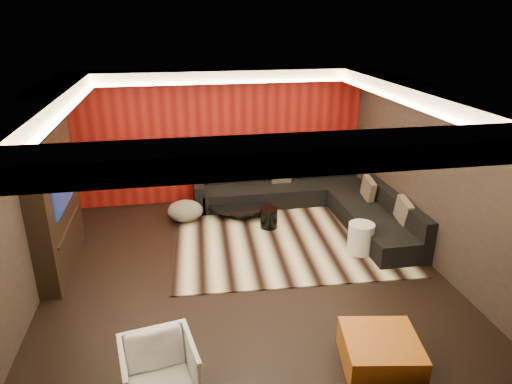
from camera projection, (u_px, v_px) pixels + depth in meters
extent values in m
cube|color=black|center=(244.00, 268.00, 7.33)|extent=(6.00, 6.00, 0.02)
cube|color=silver|center=(242.00, 91.00, 6.30)|extent=(6.00, 6.00, 0.02)
cube|color=black|center=(221.00, 136.00, 9.57)|extent=(6.00, 0.02, 2.80)
cube|color=black|center=(29.00, 200.00, 6.31)|extent=(0.02, 6.00, 2.80)
cube|color=black|center=(428.00, 174.00, 7.32)|extent=(0.02, 6.00, 2.80)
cube|color=#6B0C0A|center=(222.00, 137.00, 9.53)|extent=(5.98, 0.05, 2.78)
cube|color=silver|center=(221.00, 75.00, 8.82)|extent=(6.00, 0.60, 0.22)
cube|color=silver|center=(291.00, 154.00, 3.87)|extent=(6.00, 0.60, 0.22)
cube|color=silver|center=(36.00, 106.00, 5.89)|extent=(0.60, 4.80, 0.22)
cube|color=silver|center=(421.00, 94.00, 6.80)|extent=(0.60, 4.80, 0.22)
cube|color=#FFD899|center=(223.00, 82.00, 8.54)|extent=(4.80, 0.08, 0.04)
cube|color=#FFD899|center=(282.00, 153.00, 4.21)|extent=(4.80, 0.08, 0.04)
cube|color=#FFD899|center=(65.00, 112.00, 5.98)|extent=(0.08, 4.80, 0.04)
cube|color=#FFD899|center=(399.00, 100.00, 6.77)|extent=(0.08, 4.80, 0.04)
cube|color=black|center=(54.00, 202.00, 6.99)|extent=(0.30, 2.00, 2.20)
cube|color=black|center=(62.00, 180.00, 6.89)|extent=(0.04, 1.30, 0.80)
cube|color=black|center=(69.00, 225.00, 7.17)|extent=(0.04, 1.60, 0.04)
cube|color=beige|center=(287.00, 240.00, 8.17)|extent=(4.15, 3.21, 0.02)
cylinder|color=black|center=(241.00, 211.00, 9.12)|extent=(1.54, 1.54, 0.22)
cylinder|color=black|center=(269.00, 218.00, 8.59)|extent=(0.42, 0.42, 0.39)
ellipsoid|color=#BBB391|center=(185.00, 211.00, 8.91)|extent=(0.88, 0.88, 0.38)
cylinder|color=silver|center=(361.00, 238.00, 7.68)|extent=(0.47, 0.47, 0.54)
cube|color=#A45315|center=(380.00, 352.00, 5.22)|extent=(0.97, 0.97, 0.37)
imported|color=white|center=(160.00, 373.00, 4.69)|extent=(0.87, 0.88, 0.69)
cube|color=black|center=(283.00, 193.00, 9.80)|extent=(3.50, 0.90, 0.40)
cube|color=black|center=(280.00, 172.00, 9.98)|extent=(3.50, 0.20, 0.35)
cube|color=black|center=(374.00, 223.00, 8.41)|extent=(0.90, 2.60, 0.40)
cube|color=black|center=(394.00, 203.00, 8.33)|extent=(0.20, 2.60, 0.35)
cube|color=black|center=(199.00, 195.00, 9.46)|extent=(0.20, 0.90, 0.60)
cube|color=tan|center=(368.00, 189.00, 8.87)|extent=(0.12, 0.50, 0.50)
cube|color=tan|center=(404.00, 211.00, 7.88)|extent=(0.12, 0.50, 0.50)
cube|color=tan|center=(282.00, 173.00, 9.73)|extent=(0.42, 0.20, 0.44)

